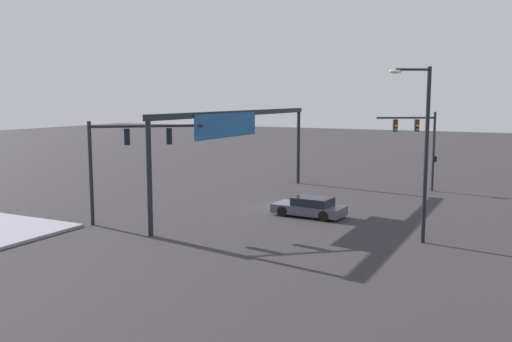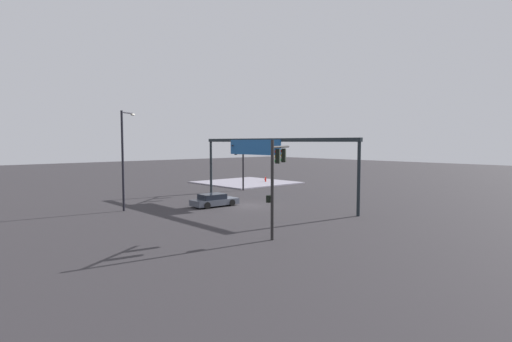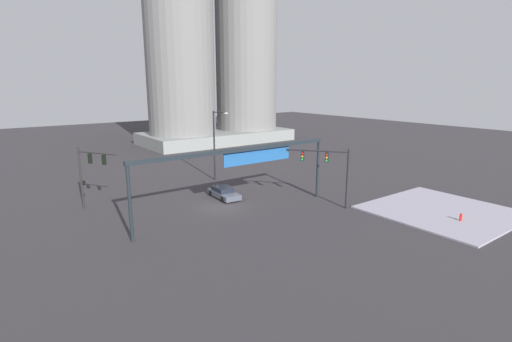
% 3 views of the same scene
% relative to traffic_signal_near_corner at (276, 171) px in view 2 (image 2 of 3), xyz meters
% --- Properties ---
extents(ground_plane, '(186.49, 186.49, 0.00)m').
position_rel_traffic_signal_near_corner_xyz_m(ground_plane, '(10.73, -6.68, -4.23)').
color(ground_plane, '#2E2B2F').
extents(sidewalk_corner, '(12.38, 12.24, 0.15)m').
position_rel_traffic_signal_near_corner_xyz_m(sidewalk_corner, '(27.17, -20.89, -4.16)').
color(sidewalk_corner, gray).
rests_on(sidewalk_corner, ground).
extents(traffic_signal_near_corner, '(2.55, 4.33, 6.24)m').
position_rel_traffic_signal_near_corner_xyz_m(traffic_signal_near_corner, '(0.00, 0.00, 0.00)').
color(traffic_signal_near_corner, black).
rests_on(traffic_signal_near_corner, ground).
extents(traffic_signal_opposite_side, '(4.22, 5.18, 6.01)m').
position_rel_traffic_signal_near_corner_xyz_m(traffic_signal_opposite_side, '(19.31, -13.20, 0.09)').
color(traffic_signal_opposite_side, black).
rests_on(traffic_signal_opposite_side, ground).
extents(streetlamp_curved_arm, '(1.29, 1.89, 8.84)m').
position_rel_traffic_signal_near_corner_xyz_m(streetlamp_curved_arm, '(15.97, 3.04, 0.80)').
color(streetlamp_curved_arm, black).
rests_on(streetlamp_curved_arm, ground).
extents(overhead_sign_gantry, '(20.92, 0.43, 6.46)m').
position_rel_traffic_signal_near_corner_xyz_m(overhead_sign_gantry, '(11.22, -9.97, 1.21)').
color(overhead_sign_gantry, black).
rests_on(overhead_sign_gantry, ground).
extents(sedan_car_approaching, '(2.18, 4.58, 1.21)m').
position_rel_traffic_signal_near_corner_xyz_m(sedan_car_approaching, '(12.55, -4.23, -3.66)').
color(sedan_car_approaching, '#454A56').
rests_on(sedan_car_approaching, ground).
extents(fire_hydrant_on_curb, '(0.33, 0.22, 0.71)m').
position_rel_traffic_signal_near_corner_xyz_m(fire_hydrant_on_curb, '(25.61, -23.41, -3.75)').
color(fire_hydrant_on_curb, red).
rests_on(fire_hydrant_on_curb, sidewalk_corner).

